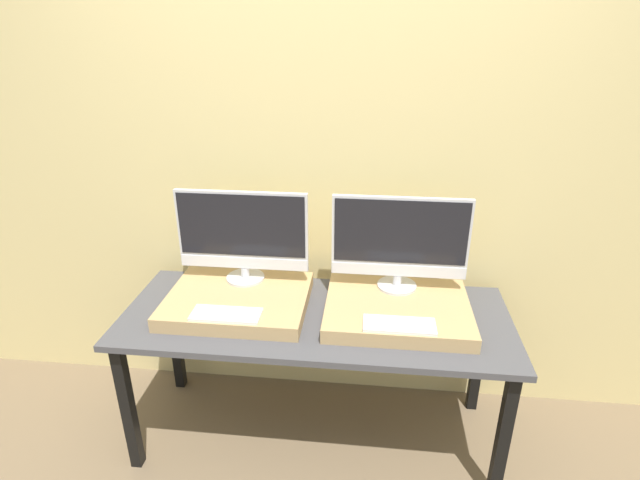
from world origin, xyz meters
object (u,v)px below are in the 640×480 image
at_px(monitor_left, 243,234).
at_px(monitor_right, 400,241).
at_px(keyboard_left, 226,314).
at_px(keyboard_right, 399,324).

height_order(monitor_left, monitor_right, same).
bearing_deg(monitor_left, keyboard_left, -90.00).
xyz_separation_m(monitor_right, keyboard_right, (0.00, -0.34, -0.23)).
relative_size(keyboard_left, monitor_right, 0.48).
relative_size(monitor_left, monitor_right, 1.00).
bearing_deg(monitor_right, keyboard_right, -90.00).
relative_size(monitor_left, keyboard_right, 2.09).
distance_m(monitor_right, keyboard_right, 0.41).
xyz_separation_m(keyboard_left, keyboard_right, (0.73, 0.00, 0.00)).
xyz_separation_m(monitor_left, keyboard_left, (-0.00, -0.34, -0.23)).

